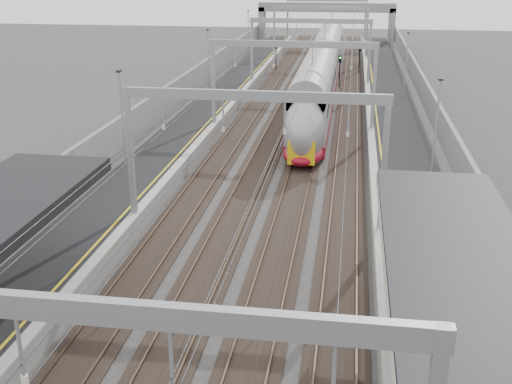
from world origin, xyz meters
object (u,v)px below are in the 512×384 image
(signal_green, at_px, (276,51))
(overbridge, at_px, (326,13))
(train, at_px, (321,77))
(bench, at_px, (450,328))

(signal_green, bearing_deg, overbridge, 78.24)
(train, distance_m, bench, 46.10)
(overbridge, bearing_deg, train, -87.98)
(overbridge, relative_size, bench, 11.30)
(bench, distance_m, signal_green, 64.48)
(bench, relative_size, signal_green, 0.56)
(bench, xyz_separation_m, signal_green, (-13.52, 63.04, 0.83))
(bench, bearing_deg, signal_green, 102.10)
(overbridge, height_order, train, overbridge)
(overbridge, height_order, signal_green, overbridge)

